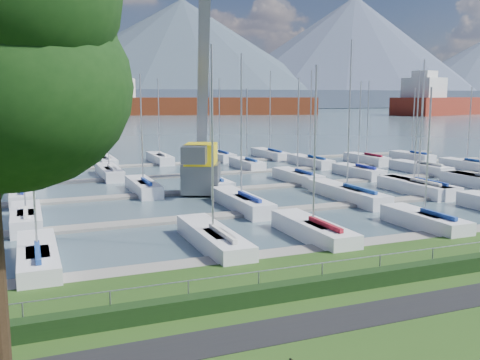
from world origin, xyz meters
TOP-DOWN VIEW (x-y plane):
  - path at (0.00, -3.00)m, footprint 160.00×2.00m
  - water at (0.00, 260.00)m, footprint 800.00×540.00m
  - hedge at (0.00, -0.40)m, footprint 80.00×0.70m
  - fence at (0.00, 0.00)m, footprint 80.00×0.04m
  - foothill at (0.00, 330.00)m, footprint 900.00×80.00m
  - mountains at (7.35, 404.62)m, footprint 1190.00×360.00m
  - docks at (0.00, 26.00)m, footprint 90.00×41.60m
  - crane at (2.00, 26.21)m, footprint 6.25×13.47m
  - cargo_ship_mid at (58.64, 217.94)m, footprint 106.50×46.02m
  - cargo_ship_east at (173.06, 177.38)m, footprint 81.51×40.37m
  - sailboat_fleet at (-2.80, 29.42)m, footprint 74.21×49.78m

SIDE VIEW (x-z plane):
  - water at x=0.00m, z-range -0.50..-0.30m
  - docks at x=0.00m, z-range -0.34..-0.09m
  - path at x=0.00m, z-range -0.01..0.03m
  - hedge at x=0.00m, z-range 0.00..0.70m
  - fence at x=0.00m, z-range 1.18..1.22m
  - cargo_ship_mid at x=58.64m, z-range -7.26..14.24m
  - cargo_ship_east at x=173.06m, z-range -6.99..14.51m
  - crane at x=2.00m, z-range -5.85..16.50m
  - sailboat_fleet at x=-2.80m, z-range -1.22..12.08m
  - foothill at x=0.00m, z-range 0.00..12.00m
  - mountains at x=7.35m, z-range -10.82..104.18m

